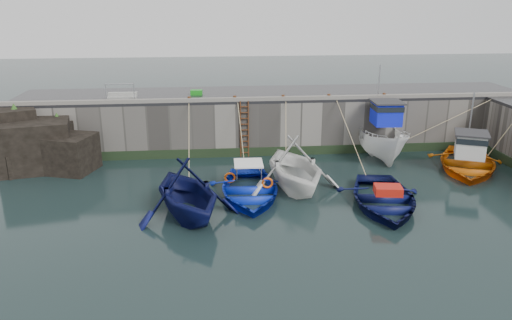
{
  "coord_description": "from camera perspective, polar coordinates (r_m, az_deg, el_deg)",
  "views": [
    {
      "loc": [
        -3.98,
        -16.97,
        8.64
      ],
      "look_at": [
        -1.77,
        5.6,
        1.2
      ],
      "focal_mm": 35.0,
      "sensor_mm": 36.0,
      "label": 1
    }
  ],
  "objects": [
    {
      "name": "boat_near_blacktrim_rope",
      "position": [
        27.32,
        2.99,
        -0.29
      ],
      "size": [
        0.04,
        3.74,
        3.1
      ],
      "primitive_type": null,
      "color": "tan",
      "rests_on": "ground"
    },
    {
      "name": "bollard_c",
      "position": [
        28.05,
        3.11,
        7.17
      ],
      "size": [
        0.18,
        0.18,
        0.28
      ],
      "primitive_type": "cylinder",
      "color": "#3F1E0F",
      "rests_on": "road_back"
    },
    {
      "name": "boat_near_white_rope",
      "position": [
        25.8,
        -7.44,
        -1.55
      ],
      "size": [
        0.04,
        5.94,
        3.1
      ],
      "primitive_type": null,
      "color": "tan",
      "rests_on": "ground"
    },
    {
      "name": "bollard_e",
      "position": [
        29.48,
        14.42,
        7.16
      ],
      "size": [
        0.18,
        0.18,
        0.28
      ],
      "primitive_type": "cylinder",
      "color": "#3F1E0F",
      "rests_on": "road_back"
    },
    {
      "name": "ground",
      "position": [
        19.45,
        6.89,
        -8.35
      ],
      "size": [
        120.0,
        120.0,
        0.0
      ],
      "primitive_type": "plane",
      "color": "black",
      "rests_on": "ground"
    },
    {
      "name": "fish_crate",
      "position": [
        29.69,
        -6.82,
        7.68
      ],
      "size": [
        0.71,
        0.5,
        0.28
      ],
      "primitive_type": "cube",
      "rotation": [
        0.0,
        0.0,
        -0.09
      ],
      "color": "#198A1A",
      "rests_on": "road_back"
    },
    {
      "name": "bollard_a",
      "position": [
        27.75,
        -7.64,
        6.91
      ],
      "size": [
        0.18,
        0.18,
        0.28
      ],
      "primitive_type": "cylinder",
      "color": "#3F1E0F",
      "rests_on": "road_back"
    },
    {
      "name": "bollard_d",
      "position": [
        28.55,
        8.32,
        7.2
      ],
      "size": [
        0.18,
        0.18,
        0.28
      ],
      "primitive_type": "cylinder",
      "color": "#3F1E0F",
      "rests_on": "road_back"
    },
    {
      "name": "boat_far_orange",
      "position": [
        28.33,
        22.97,
        -0.24
      ],
      "size": [
        6.3,
        7.13,
        4.22
      ],
      "rotation": [
        0.0,
        0.0,
        -0.43
      ],
      "color": "#D55F0B",
      "rests_on": "ground"
    },
    {
      "name": "road_back",
      "position": [
        30.25,
        2.09,
        7.56
      ],
      "size": [
        30.0,
        5.0,
        0.16
      ],
      "primitive_type": "cube",
      "color": "black",
      "rests_on": "quay_back"
    },
    {
      "name": "boat_near_blue",
      "position": [
        22.75,
        -0.79,
        -4.16
      ],
      "size": [
        4.09,
        5.61,
        1.14
      ],
      "primitive_type": "imported",
      "rotation": [
        0.0,
        0.0,
        -0.03
      ],
      "color": "#0B25B3",
      "rests_on": "ground"
    },
    {
      "name": "ladder",
      "position": [
        27.86,
        -1.33,
        3.51
      ],
      "size": [
        0.51,
        0.08,
        3.2
      ],
      "color": "#3F1E0F",
      "rests_on": "ground"
    },
    {
      "name": "quay_back",
      "position": [
        30.58,
        2.06,
        4.65
      ],
      "size": [
        30.0,
        5.0,
        3.0
      ],
      "primitive_type": "cube",
      "color": "slate",
      "rests_on": "ground"
    },
    {
      "name": "boat_near_white",
      "position": [
        21.01,
        -7.81,
        -6.3
      ],
      "size": [
        5.99,
        6.41,
        2.73
      ],
      "primitive_type": "imported",
      "rotation": [
        0.0,
        0.0,
        0.35
      ],
      "color": "#0A0F41",
      "rests_on": "ground"
    },
    {
      "name": "boat_far_white",
      "position": [
        29.0,
        14.1,
        2.34
      ],
      "size": [
        2.61,
        6.2,
        5.35
      ],
      "rotation": [
        0.0,
        0.0,
        -0.05
      ],
      "color": "silver",
      "rests_on": "ground"
    },
    {
      "name": "boat_near_navy",
      "position": [
        22.46,
        14.28,
        -5.06
      ],
      "size": [
        4.87,
        6.18,
        1.16
      ],
      "primitive_type": "imported",
      "rotation": [
        0.0,
        0.0,
        -0.16
      ],
      "color": "#090F3D",
      "rests_on": "ground"
    },
    {
      "name": "boat_near_blacktrim",
      "position": [
        23.75,
        4.35,
        -3.22
      ],
      "size": [
        5.41,
        6.02,
        2.82
      ],
      "primitive_type": "imported",
      "rotation": [
        0.0,
        0.0,
        0.16
      ],
      "color": "silver",
      "rests_on": "ground"
    },
    {
      "name": "algae_back",
      "position": [
        28.48,
        2.7,
        1.02
      ],
      "size": [
        30.0,
        0.08,
        0.5
      ],
      "primitive_type": "cube",
      "color": "black",
      "rests_on": "ground"
    },
    {
      "name": "rock_outcrop",
      "position": [
        28.54,
        -23.62,
        1.63
      ],
      "size": [
        5.85,
        4.24,
        3.41
      ],
      "color": "black",
      "rests_on": "ground"
    },
    {
      "name": "railing",
      "position": [
        29.1,
        -15.04,
        7.1
      ],
      "size": [
        1.6,
        1.05,
        1.0
      ],
      "color": "#A5A8AD",
      "rests_on": "road_back"
    },
    {
      "name": "boat_near_navy_rope",
      "position": [
        26.94,
        10.75,
        -0.87
      ],
      "size": [
        0.04,
        5.74,
        3.1
      ],
      "primitive_type": null,
      "color": "tan",
      "rests_on": "ground"
    },
    {
      "name": "kerb_back",
      "position": [
        27.93,
        2.73,
        7.04
      ],
      "size": [
        30.0,
        0.3,
        0.2
      ],
      "primitive_type": "cube",
      "color": "slate",
      "rests_on": "road_back"
    },
    {
      "name": "boat_near_blue_rope",
      "position": [
        26.71,
        -1.56,
        -0.71
      ],
      "size": [
        0.04,
        4.36,
        3.1
      ],
      "primitive_type": null,
      "color": "tan",
      "rests_on": "ground"
    },
    {
      "name": "bollard_b",
      "position": [
        27.78,
        -2.44,
        7.07
      ],
      "size": [
        0.18,
        0.18,
        0.28
      ],
      "primitive_type": "cylinder",
      "color": "#3F1E0F",
      "rests_on": "road_back"
    }
  ]
}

